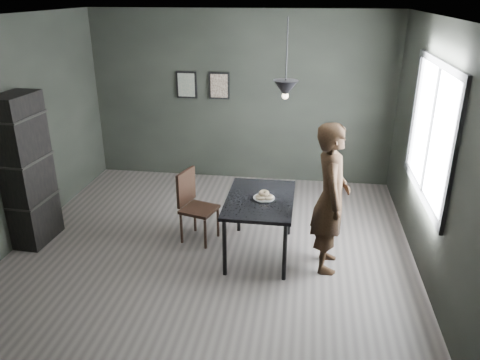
# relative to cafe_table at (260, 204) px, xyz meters

# --- Properties ---
(ground) EXTENTS (5.00, 5.00, 0.00)m
(ground) POSITION_rel_cafe_table_xyz_m (-0.60, 0.00, -0.67)
(ground) COLOR #3D3835
(ground) RESTS_ON ground
(back_wall) EXTENTS (5.00, 0.10, 2.80)m
(back_wall) POSITION_rel_cafe_table_xyz_m (-0.60, 2.50, 0.73)
(back_wall) COLOR black
(back_wall) RESTS_ON ground
(ceiling) EXTENTS (5.00, 5.00, 0.02)m
(ceiling) POSITION_rel_cafe_table_xyz_m (-0.60, 0.00, 2.13)
(ceiling) COLOR silver
(ceiling) RESTS_ON ground
(window_assembly) EXTENTS (0.04, 1.96, 1.56)m
(window_assembly) POSITION_rel_cafe_table_xyz_m (1.87, 0.20, 0.93)
(window_assembly) COLOR white
(window_assembly) RESTS_ON ground
(cafe_table) EXTENTS (0.80, 1.20, 0.75)m
(cafe_table) POSITION_rel_cafe_table_xyz_m (0.00, 0.00, 0.00)
(cafe_table) COLOR black
(cafe_table) RESTS_ON ground
(white_plate) EXTENTS (0.23, 0.23, 0.01)m
(white_plate) POSITION_rel_cafe_table_xyz_m (0.05, -0.01, 0.08)
(white_plate) COLOR white
(white_plate) RESTS_ON cafe_table
(donut_pile) EXTENTS (0.21, 0.21, 0.09)m
(donut_pile) POSITION_rel_cafe_table_xyz_m (0.05, -0.01, 0.12)
(donut_pile) COLOR beige
(donut_pile) RESTS_ON white_plate
(woman) EXTENTS (0.43, 0.65, 1.76)m
(woman) POSITION_rel_cafe_table_xyz_m (0.82, -0.17, 0.21)
(woman) COLOR black
(woman) RESTS_ON ground
(wood_chair) EXTENTS (0.51, 0.51, 0.94)m
(wood_chair) POSITION_rel_cafe_table_xyz_m (-0.89, 0.25, -0.14)
(wood_chair) COLOR black
(wood_chair) RESTS_ON ground
(shelf_unit) EXTENTS (0.39, 0.66, 1.93)m
(shelf_unit) POSITION_rel_cafe_table_xyz_m (-2.92, -0.08, 0.30)
(shelf_unit) COLOR black
(shelf_unit) RESTS_ON ground
(pendant_lamp) EXTENTS (0.28, 0.28, 0.86)m
(pendant_lamp) POSITION_rel_cafe_table_xyz_m (0.25, 0.10, 1.38)
(pendant_lamp) COLOR black
(pendant_lamp) RESTS_ON ground
(framed_print_left) EXTENTS (0.34, 0.04, 0.44)m
(framed_print_left) POSITION_rel_cafe_table_xyz_m (-1.50, 2.47, 0.93)
(framed_print_left) COLOR black
(framed_print_left) RESTS_ON ground
(framed_print_right) EXTENTS (0.34, 0.04, 0.44)m
(framed_print_right) POSITION_rel_cafe_table_xyz_m (-0.95, 2.47, 0.93)
(framed_print_right) COLOR black
(framed_print_right) RESTS_ON ground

